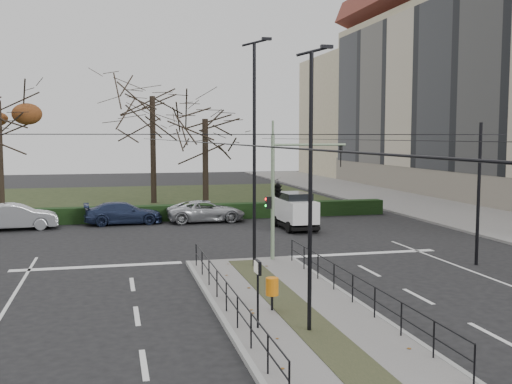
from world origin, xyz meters
TOP-DOWN VIEW (x-y plane):
  - ground at (0.00, 0.00)m, footprint 140.00×140.00m
  - median_island at (0.00, -2.50)m, footprint 4.40×15.00m
  - sidewalk_east at (18.00, 22.00)m, footprint 8.00×90.00m
  - park at (-6.00, 32.00)m, footprint 38.00×26.00m
  - hedge at (-6.00, 18.60)m, footprint 38.00×1.00m
  - median_railing at (0.00, -2.60)m, footprint 4.14×13.24m
  - catenary at (0.00, 1.62)m, footprint 20.00×34.00m
  - traffic_light at (1.64, 4.50)m, footprint 3.66×2.05m
  - litter_bin at (-0.67, -2.83)m, footprint 0.39×0.39m
  - info_panel at (-1.50, -4.37)m, footprint 0.11×0.49m
  - streetlamp_median_near at (-0.17, -4.92)m, footprint 0.64×0.13m
  - streetlamp_median_far at (0.26, 3.33)m, footprint 0.77×0.16m
  - parked_car_second at (-10.80, 16.77)m, footprint 4.76×2.01m
  - parked_car_third at (-4.69, 17.61)m, footprint 4.83×2.14m
  - parked_car_fourth at (0.46, 17.38)m, footprint 4.98×2.37m
  - white_van at (5.04, 13.14)m, footprint 1.94×3.96m
  - bare_tree_center at (-2.08, 28.43)m, footprint 8.29×8.29m
  - bare_tree_near at (1.44, 23.95)m, footprint 6.42×6.42m

SIDE VIEW (x-z plane):
  - ground at x=0.00m, z-range 0.00..0.00m
  - park at x=-6.00m, z-range 0.00..0.10m
  - median_island at x=0.00m, z-range 0.00..0.14m
  - sidewalk_east at x=18.00m, z-range 0.00..0.14m
  - hedge at x=-6.00m, z-range 0.00..1.00m
  - parked_car_fourth at x=0.46m, z-range 0.00..1.37m
  - parked_car_third at x=-4.69m, z-range 0.00..1.38m
  - parked_car_second at x=-10.80m, z-range 0.00..1.53m
  - litter_bin at x=-0.67m, z-range 0.36..1.36m
  - median_railing at x=0.00m, z-range 0.52..1.44m
  - white_van at x=5.04m, z-range 0.05..2.22m
  - info_panel at x=-1.50m, z-range 0.68..2.58m
  - traffic_light at x=1.64m, z-range 0.58..5.92m
  - catenary at x=0.00m, z-range 0.42..6.42m
  - streetlamp_median_near at x=-0.17m, z-range 0.20..7.89m
  - streetlamp_median_far at x=0.26m, z-range 0.22..9.41m
  - bare_tree_near at x=1.44m, z-range 1.83..10.62m
  - bare_tree_center at x=-2.08m, z-range 2.33..13.63m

